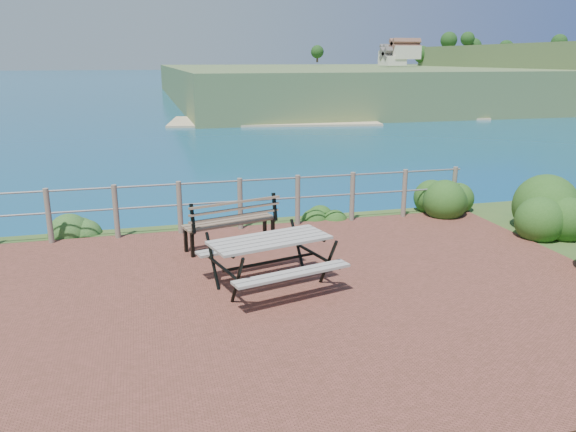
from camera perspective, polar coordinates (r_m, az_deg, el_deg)
name	(u,v)px	position (r m, az deg, el deg)	size (l,w,h in m)	color
ground	(282,298)	(7.91, -0.57, -8.30)	(10.00, 7.00, 0.12)	brown
ocean	(143,68)	(207.04, -14.56, 14.36)	(1200.00, 1200.00, 0.00)	#145D78
safety_railing	(240,201)	(10.83, -4.88, 1.53)	(9.40, 0.10, 1.00)	#6B5B4C
distant_bay	(561,70)	(272.98, 25.98, 13.21)	(290.00, 232.36, 24.00)	#446532
picnic_table	(270,257)	(8.10, -1.84, -4.19)	(1.83, 1.45, 0.72)	gray
park_bench	(230,214)	(9.76, -5.94, 0.16)	(1.70, 0.84, 0.93)	brown
shrub_right_front	(545,235)	(11.66, 24.65, -1.79)	(1.27, 1.27, 1.81)	#1F4916
shrub_right_edge	(447,212)	(12.68, 15.81, 0.41)	(0.99, 0.99, 1.42)	#1F4916
shrub_lip_west	(85,230)	(11.59, -19.94, -1.37)	(0.88, 0.88, 0.66)	#1E511F
shrub_lip_east	(323,217)	(11.81, 3.60, -0.13)	(0.82, 0.82, 0.58)	#1F4916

